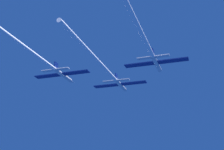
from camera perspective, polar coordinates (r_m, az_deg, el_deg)
jet_lead at (r=89.32m, az=-1.00°, el=0.86°), size 17.83×51.79×2.95m
jet_left_wing at (r=83.03m, az=-13.88°, el=3.50°), size 17.83×54.44×2.95m
jet_right_wing at (r=75.64m, az=6.55°, el=5.61°), size 17.83×48.09×2.95m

